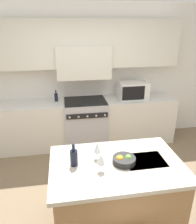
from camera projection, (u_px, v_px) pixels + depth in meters
name	position (u px, v px, depth m)	size (l,w,h in m)	color
ground_plane	(101.00, 210.00, 2.91)	(10.00, 10.00, 0.00)	#7A664C
back_cabinetry	(83.00, 64.00, 4.20)	(10.00, 0.46, 2.70)	silver
back_counter	(85.00, 122.00, 4.39)	(3.59, 0.62, 0.93)	silver
range_stove	(86.00, 123.00, 4.37)	(0.82, 0.70, 0.94)	#B7B7BC
microwave	(133.00, 90.00, 4.30)	(0.56, 0.40, 0.32)	silver
kitchen_island	(115.00, 196.00, 2.52)	(1.43, 0.94, 0.91)	olive
wine_bottle	(74.00, 157.00, 2.29)	(0.08, 0.08, 0.25)	black
wine_glass_near	(101.00, 160.00, 2.17)	(0.08, 0.08, 0.21)	white
wine_glass_far	(97.00, 148.00, 2.38)	(0.08, 0.08, 0.21)	white
fruit_bowl	(124.00, 160.00, 2.34)	(0.25, 0.25, 0.10)	black
oil_bottle_on_counter	(56.00, 97.00, 4.15)	(0.07, 0.07, 0.22)	black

